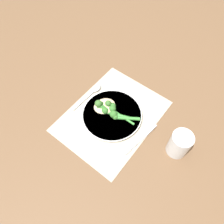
{
  "coord_description": "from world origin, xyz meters",
  "views": [
    {
      "loc": [
        0.37,
        0.29,
        0.78
      ],
      "look_at": [
        0.0,
        0.0,
        0.03
      ],
      "focal_mm": 35.0,
      "sensor_mm": 36.0,
      "label": 1
    }
  ],
  "objects_px": {
    "knife": "(140,139)",
    "water_glass": "(179,144)",
    "broccoli_stalk_rear": "(114,109)",
    "broccoli_stalk_left": "(118,116)",
    "plate": "(112,115)",
    "broccoli_stalk_right": "(103,108)",
    "broccoli_stalk_front": "(109,112)",
    "chicken_fillet": "(105,106)",
    "spoon": "(93,91)"
  },
  "relations": [
    {
      "from": "water_glass",
      "to": "spoon",
      "type": "bearing_deg",
      "value": -92.06
    },
    {
      "from": "broccoli_stalk_rear",
      "to": "chicken_fillet",
      "type": "bearing_deg",
      "value": 106.17
    },
    {
      "from": "chicken_fillet",
      "to": "spoon",
      "type": "relative_size",
      "value": 0.67
    },
    {
      "from": "plate",
      "to": "broccoli_stalk_left",
      "type": "height_order",
      "value": "broccoli_stalk_left"
    },
    {
      "from": "water_glass",
      "to": "broccoli_stalk_right",
      "type": "bearing_deg",
      "value": -83.63
    },
    {
      "from": "chicken_fillet",
      "to": "broccoli_stalk_rear",
      "type": "bearing_deg",
      "value": 105.98
    },
    {
      "from": "broccoli_stalk_right",
      "to": "spoon",
      "type": "bearing_deg",
      "value": 53.89
    },
    {
      "from": "broccoli_stalk_right",
      "to": "broccoli_stalk_rear",
      "type": "distance_m",
      "value": 0.05
    },
    {
      "from": "knife",
      "to": "spoon",
      "type": "relative_size",
      "value": 1.04
    },
    {
      "from": "plate",
      "to": "chicken_fillet",
      "type": "bearing_deg",
      "value": -97.98
    },
    {
      "from": "broccoli_stalk_rear",
      "to": "knife",
      "type": "xyz_separation_m",
      "value": [
        0.03,
        0.15,
        -0.02
      ]
    },
    {
      "from": "broccoli_stalk_left",
      "to": "plate",
      "type": "bearing_deg",
      "value": 59.93
    },
    {
      "from": "water_glass",
      "to": "broccoli_stalk_left",
      "type": "bearing_deg",
      "value": -83.31
    },
    {
      "from": "knife",
      "to": "broccoli_stalk_left",
      "type": "bearing_deg",
      "value": 178.5
    },
    {
      "from": "knife",
      "to": "plate",
      "type": "bearing_deg",
      "value": -178.92
    },
    {
      "from": "broccoli_stalk_right",
      "to": "knife",
      "type": "bearing_deg",
      "value": -102.49
    },
    {
      "from": "broccoli_stalk_right",
      "to": "broccoli_stalk_left",
      "type": "relative_size",
      "value": 1.1
    },
    {
      "from": "broccoli_stalk_right",
      "to": "broccoli_stalk_left",
      "type": "xyz_separation_m",
      "value": [
        -0.01,
        0.07,
        0.0
      ]
    },
    {
      "from": "broccoli_stalk_left",
      "to": "chicken_fillet",
      "type": "bearing_deg",
      "value": 52.89
    },
    {
      "from": "broccoli_stalk_front",
      "to": "chicken_fillet",
      "type": "bearing_deg",
      "value": 51.45
    },
    {
      "from": "knife",
      "to": "broccoli_stalk_rear",
      "type": "bearing_deg",
      "value": 174.78
    },
    {
      "from": "broccoli_stalk_front",
      "to": "broccoli_stalk_left",
      "type": "distance_m",
      "value": 0.04
    },
    {
      "from": "spoon",
      "to": "broccoli_stalk_rear",
      "type": "bearing_deg",
      "value": -9.64
    },
    {
      "from": "chicken_fillet",
      "to": "broccoli_stalk_left",
      "type": "xyz_separation_m",
      "value": [
        0.0,
        0.07,
        0.0
      ]
    },
    {
      "from": "broccoli_stalk_front",
      "to": "broccoli_stalk_rear",
      "type": "height_order",
      "value": "same"
    },
    {
      "from": "broccoli_stalk_left",
      "to": "spoon",
      "type": "bearing_deg",
      "value": 41.46
    },
    {
      "from": "broccoli_stalk_rear",
      "to": "broccoli_stalk_left",
      "type": "distance_m",
      "value": 0.04
    },
    {
      "from": "broccoli_stalk_left",
      "to": "water_glass",
      "type": "height_order",
      "value": "water_glass"
    },
    {
      "from": "water_glass",
      "to": "knife",
      "type": "bearing_deg",
      "value": -70.0
    },
    {
      "from": "broccoli_stalk_front",
      "to": "broccoli_stalk_rear",
      "type": "relative_size",
      "value": 0.98
    },
    {
      "from": "broccoli_stalk_rear",
      "to": "water_glass",
      "type": "bearing_deg",
      "value": -87.01
    },
    {
      "from": "plate",
      "to": "chicken_fillet",
      "type": "xyz_separation_m",
      "value": [
        -0.01,
        -0.04,
        0.02
      ]
    },
    {
      "from": "broccoli_stalk_left",
      "to": "knife",
      "type": "xyz_separation_m",
      "value": [
        0.02,
        0.12,
        -0.02
      ]
    },
    {
      "from": "plate",
      "to": "water_glass",
      "type": "xyz_separation_m",
      "value": [
        -0.03,
        0.28,
        0.04
      ]
    },
    {
      "from": "plate",
      "to": "knife",
      "type": "distance_m",
      "value": 0.15
    },
    {
      "from": "knife",
      "to": "water_glass",
      "type": "height_order",
      "value": "water_glass"
    },
    {
      "from": "broccoli_stalk_right",
      "to": "knife",
      "type": "height_order",
      "value": "broccoli_stalk_right"
    },
    {
      "from": "broccoli_stalk_rear",
      "to": "water_glass",
      "type": "distance_m",
      "value": 0.29
    },
    {
      "from": "spoon",
      "to": "broccoli_stalk_front",
      "type": "bearing_deg",
      "value": -19.11
    },
    {
      "from": "plate",
      "to": "knife",
      "type": "xyz_separation_m",
      "value": [
        0.02,
        0.15,
        -0.01
      ]
    },
    {
      "from": "water_glass",
      "to": "broccoli_stalk_rear",
      "type": "bearing_deg",
      "value": -87.2
    },
    {
      "from": "chicken_fillet",
      "to": "broccoli_stalk_right",
      "type": "distance_m",
      "value": 0.01
    },
    {
      "from": "broccoli_stalk_front",
      "to": "knife",
      "type": "xyz_separation_m",
      "value": [
        0.01,
        0.16,
        -0.02
      ]
    },
    {
      "from": "plate",
      "to": "broccoli_stalk_rear",
      "type": "bearing_deg",
      "value": -170.95
    },
    {
      "from": "chicken_fillet",
      "to": "broccoli_stalk_front",
      "type": "xyz_separation_m",
      "value": [
        0.01,
        0.03,
        0.0
      ]
    },
    {
      "from": "plate",
      "to": "broccoli_stalk_rear",
      "type": "height_order",
      "value": "broccoli_stalk_rear"
    },
    {
      "from": "water_glass",
      "to": "plate",
      "type": "bearing_deg",
      "value": -83.6
    },
    {
      "from": "plate",
      "to": "broccoli_stalk_rear",
      "type": "distance_m",
      "value": 0.03
    },
    {
      "from": "chicken_fillet",
      "to": "knife",
      "type": "bearing_deg",
      "value": 83.54
    },
    {
      "from": "spoon",
      "to": "broccoli_stalk_left",
      "type": "bearing_deg",
      "value": -12.26
    }
  ]
}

